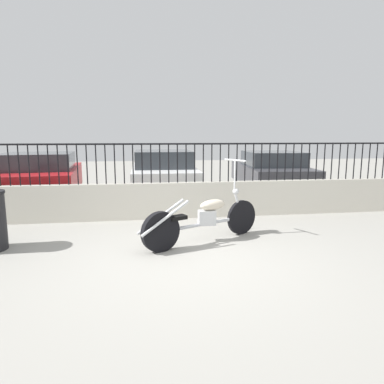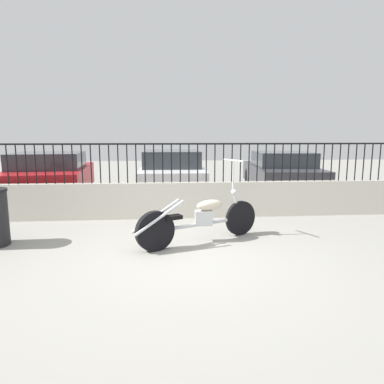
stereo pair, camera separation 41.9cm
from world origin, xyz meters
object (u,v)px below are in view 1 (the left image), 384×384
object	(u,v)px
car_white	(163,172)
car_dark_grey	(270,172)
car_red	(40,177)
motorcycle_silver	(199,220)

from	to	relation	value
car_white	car_dark_grey	bearing A→B (deg)	-91.51
car_red	car_white	size ratio (longest dim) A/B	0.96
motorcycle_silver	car_white	distance (m)	4.80
motorcycle_silver	car_dark_grey	size ratio (longest dim) A/B	0.52
motorcycle_silver	car_dark_grey	xyz separation A→B (m)	(3.04, 4.66, 0.26)
motorcycle_silver	car_dark_grey	bearing A→B (deg)	30.88
motorcycle_silver	car_red	world-z (taller)	motorcycle_silver
motorcycle_silver	car_white	size ratio (longest dim) A/B	0.50
motorcycle_silver	car_white	world-z (taller)	motorcycle_silver
motorcycle_silver	car_red	distance (m)	5.46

